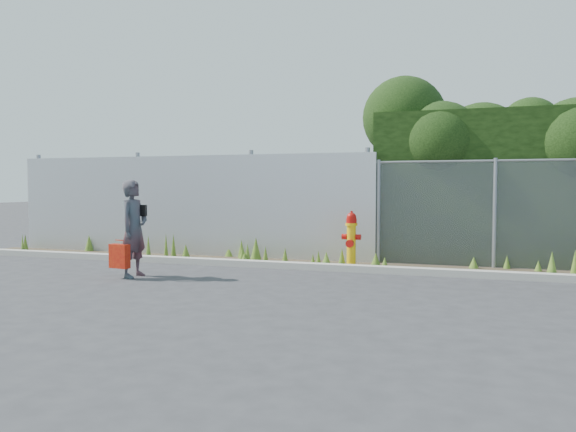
# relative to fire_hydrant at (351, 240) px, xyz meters

# --- Properties ---
(ground) EXTENTS (80.00, 80.00, 0.00)m
(ground) POSITION_rel_fire_hydrant_xyz_m (-0.67, -2.23, -0.52)
(ground) COLOR #323134
(ground) RESTS_ON ground
(curb) EXTENTS (16.00, 0.22, 0.12)m
(curb) POSITION_rel_fire_hydrant_xyz_m (-0.67, -0.43, -0.46)
(curb) COLOR #A7A297
(curb) RESTS_ON ground
(weed_strip) EXTENTS (16.00, 1.36, 0.52)m
(weed_strip) POSITION_rel_fire_hydrant_xyz_m (-0.52, 0.23, -0.40)
(weed_strip) COLOR #3F3324
(weed_strip) RESTS_ON ground
(corrugated_fence) EXTENTS (8.50, 0.21, 2.30)m
(corrugated_fence) POSITION_rel_fire_hydrant_xyz_m (-3.92, 0.78, 0.58)
(corrugated_fence) COLOR silver
(corrugated_fence) RESTS_ON ground
(chainlink_fence) EXTENTS (6.50, 0.07, 2.05)m
(chainlink_fence) POSITION_rel_fire_hydrant_xyz_m (3.58, 0.77, 0.51)
(chainlink_fence) COLOR gray
(chainlink_fence) RESTS_ON ground
(hedge) EXTENTS (7.69, 2.13, 3.86)m
(hedge) POSITION_rel_fire_hydrant_xyz_m (3.56, 1.77, 1.52)
(hedge) COLOR black
(hedge) RESTS_ON ground
(fire_hydrant) EXTENTS (0.36, 0.32, 1.07)m
(fire_hydrant) POSITION_rel_fire_hydrant_xyz_m (0.00, 0.00, 0.00)
(fire_hydrant) COLOR #E6B40C
(fire_hydrant) RESTS_ON ground
(woman) EXTENTS (0.42, 0.61, 1.63)m
(woman) POSITION_rel_fire_hydrant_xyz_m (-3.25, -2.17, 0.30)
(woman) COLOR #0F5A62
(woman) RESTS_ON ground
(red_tote_bag) EXTENTS (0.36, 0.13, 0.47)m
(red_tote_bag) POSITION_rel_fire_hydrant_xyz_m (-3.37, -2.41, -0.14)
(red_tote_bag) COLOR #9D0B09
(black_shoulder_bag) EXTENTS (0.26, 0.11, 0.19)m
(black_shoulder_bag) POSITION_rel_fire_hydrant_xyz_m (-3.25, -2.03, 0.60)
(black_shoulder_bag) COLOR black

